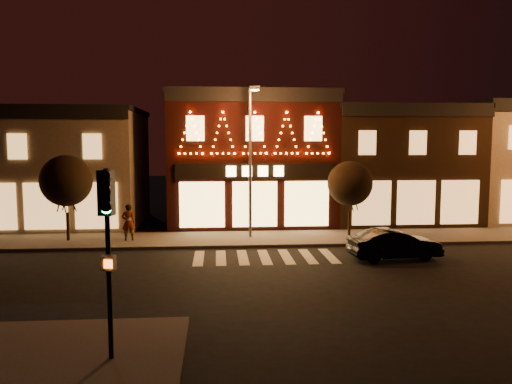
{
  "coord_description": "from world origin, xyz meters",
  "views": [
    {
      "loc": [
        -2.16,
        -18.27,
        5.25
      ],
      "look_at": [
        -0.4,
        4.0,
        3.0
      ],
      "focal_mm": 35.01,
      "sensor_mm": 36.0,
      "label": 1
    }
  ],
  "objects": [
    {
      "name": "dark_sedan",
      "position": [
        5.78,
        3.19,
        0.67
      ],
      "size": [
        4.2,
        1.81,
        1.35
      ],
      "primitive_type": "imported",
      "rotation": [
        0.0,
        0.0,
        1.67
      ],
      "color": "black",
      "rests_on": "ground"
    },
    {
      "name": "building_pulp",
      "position": [
        0.0,
        13.98,
        4.16
      ],
      "size": [
        10.2,
        8.34,
        8.3
      ],
      "color": "black",
      "rests_on": "ground"
    },
    {
      "name": "building_left",
      "position": [
        -13.0,
        13.99,
        3.66
      ],
      "size": [
        12.2,
        8.28,
        7.3
      ],
      "color": "#695D4A",
      "rests_on": "ground"
    },
    {
      "name": "ground",
      "position": [
        0.0,
        0.0,
        0.0
      ],
      "size": [
        120.0,
        120.0,
        0.0
      ],
      "primitive_type": "plane",
      "color": "black",
      "rests_on": "ground"
    },
    {
      "name": "building_right_a",
      "position": [
        9.5,
        13.99,
        3.76
      ],
      "size": [
        9.2,
        8.28,
        7.5
      ],
      "color": "#2F1E10",
      "rests_on": "ground"
    },
    {
      "name": "sidewalk_far",
      "position": [
        2.0,
        8.0,
        0.07
      ],
      "size": [
        44.0,
        4.0,
        0.15
      ],
      "primitive_type": "cube",
      "color": "#47423D",
      "rests_on": "ground"
    },
    {
      "name": "pedestrian",
      "position": [
        -6.75,
        7.73,
        1.1
      ],
      "size": [
        0.77,
        0.59,
        1.9
      ],
      "primitive_type": "imported",
      "rotation": [
        0.0,
        0.0,
        3.35
      ],
      "color": "gray",
      "rests_on": "sidewalk_far"
    },
    {
      "name": "tree_left",
      "position": [
        -9.91,
        8.03,
        3.25
      ],
      "size": [
        2.65,
        2.65,
        4.43
      ],
      "rotation": [
        0.0,
        0.0,
        0.08
      ],
      "color": "black",
      "rests_on": "sidewalk_far"
    },
    {
      "name": "streetlamp_mid",
      "position": [
        -0.35,
        8.06,
        4.79
      ],
      "size": [
        0.52,
        1.81,
        7.91
      ],
      "rotation": [
        0.0,
        0.0,
        -0.08
      ],
      "color": "#59595E",
      "rests_on": "sidewalk_far"
    },
    {
      "name": "sidewalk_near",
      "position": [
        -6.5,
        -7.5,
        0.07
      ],
      "size": [
        7.0,
        7.0,
        0.15
      ],
      "primitive_type": "cube",
      "color": "#47423D",
      "rests_on": "ground"
    },
    {
      "name": "traffic_signal_near",
      "position": [
        -4.66,
        -6.81,
        3.32
      ],
      "size": [
        0.36,
        0.47,
        4.5
      ],
      "rotation": [
        0.0,
        0.0,
        -0.19
      ],
      "color": "black",
      "rests_on": "sidewalk_near"
    },
    {
      "name": "tree_right",
      "position": [
        5.05,
        8.2,
        3.0
      ],
      "size": [
        2.43,
        2.43,
        4.07
      ],
      "rotation": [
        0.0,
        0.0,
        0.14
      ],
      "color": "black",
      "rests_on": "sidewalk_far"
    }
  ]
}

